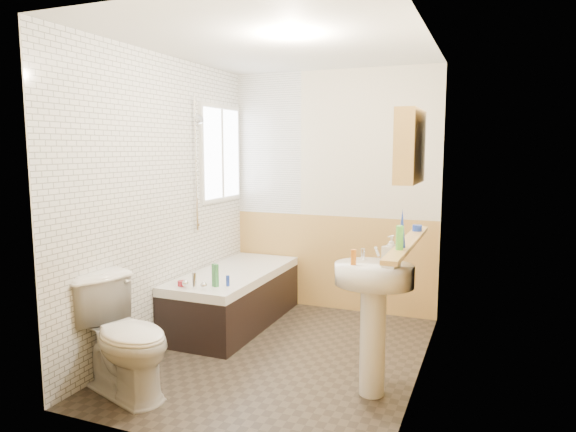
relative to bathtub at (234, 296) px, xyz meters
The scene contains 26 objects.
floor 0.96m from the bathtub, 37.66° to the right, with size 2.80×2.80×0.00m, color #2F2821.
ceiling 2.41m from the bathtub, 37.66° to the right, with size 2.80×2.80×0.00m, color white.
wall_back 1.48m from the bathtub, 49.23° to the left, with size 2.20×0.02×2.50m, color beige.
wall_front 2.32m from the bathtub, 69.70° to the right, with size 2.20×0.02×2.50m, color beige.
wall_left 1.19m from the bathtub, 124.00° to the right, with size 0.02×2.80×2.50m, color beige.
wall_right 2.16m from the bathtub, 17.02° to the right, with size 0.02×2.80×2.50m, color beige.
wainscot_right 1.92m from the bathtub, 17.22° to the right, with size 0.01×2.80×1.00m, color tan.
wainscot_front 2.10m from the bathtub, 69.49° to the right, with size 2.20×0.01×1.00m, color tan.
wainscot_back 1.12m from the bathtub, 48.48° to the left, with size 2.20×0.01×1.00m, color tan.
tile_cladding_left 1.18m from the bathtub, 122.44° to the right, with size 0.01×2.80×2.50m, color white.
tile_return_back 1.69m from the bathtub, 89.65° to the left, with size 0.75×0.01×1.50m, color white.
window 1.47m from the bathtub, 130.71° to the left, with size 0.03×0.79×0.99m.
bathtub is the anchor object (origin of this frame).
shower_riser 1.42m from the bathtub, 156.77° to the right, with size 0.11×0.08×1.25m.
toilet 1.57m from the bathtub, 91.10° to the right, with size 0.46×0.82×0.80m, color white.
sink 1.87m from the bathtub, 30.74° to the right, with size 0.54×0.44×1.04m.
pine_shelf 2.10m from the bathtub, 24.26° to the right, with size 0.10×1.39×0.03m, color tan.
medicine_cabinet 2.36m from the bathtub, 21.07° to the right, with size 0.14×0.56×0.51m.
foam_can 2.28m from the bathtub, 32.91° to the right, with size 0.05×0.05×0.15m, color #59C647.
green_bottle 2.26m from the bathtub, 31.04° to the right, with size 0.05×0.05×0.25m, color #19339E.
black_jar 1.99m from the bathtub, 11.76° to the right, with size 0.07×0.07×0.05m, color #19339E.
soap_bottle 2.08m from the bathtub, 30.25° to the right, with size 0.10×0.21×0.10m, color silver.
clear_bottle 1.89m from the bathtub, 34.78° to the right, with size 0.04×0.04×0.10m, color orange.
blue_gel 0.68m from the bathtub, 77.74° to the right, with size 0.05×0.03×0.20m, color #388447.
cream_jar 0.73m from the bathtub, 103.29° to the right, with size 0.07×0.07×0.04m, color maroon.
orange_bottle 0.64m from the bathtub, 67.47° to the right, with size 0.03×0.03×0.09m, color #19339E.
Camera 1 is at (1.57, -3.74, 1.71)m, focal length 32.00 mm.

